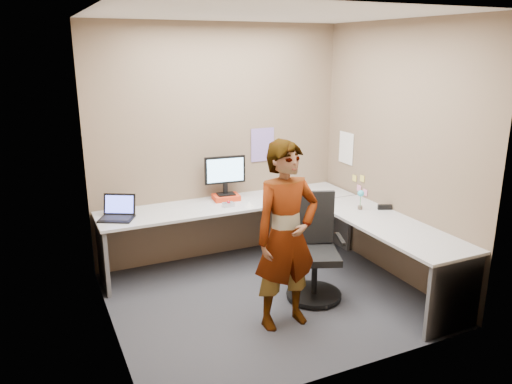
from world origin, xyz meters
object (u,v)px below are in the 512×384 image
office_chair (314,256)px  person (286,236)px  monitor (225,172)px  desk (289,225)px

office_chair → person: (-0.50, -0.34, 0.42)m
monitor → person: 1.60m
monitor → desk: bearing=-53.4°
monitor → person: (-0.06, -1.59, -0.21)m
desk → person: 1.02m
desk → office_chair: (0.01, -0.51, -0.16)m
monitor → person: bearing=-86.3°
monitor → office_chair: 1.47m
monitor → office_chair: monitor is taller
monitor → office_chair: (0.45, -1.25, -0.63)m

